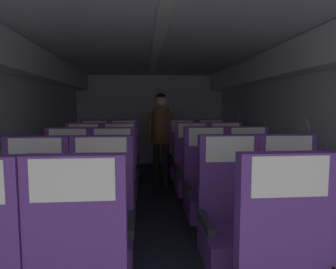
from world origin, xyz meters
TOP-DOWN VIEW (x-y plane):
  - ground at (0.00, 3.73)m, footprint 3.78×7.86m
  - fuselage_shell at (0.00, 4.02)m, footprint 3.66×7.51m
  - seat_b_left_window at (-0.99, 2.51)m, footprint 0.51×0.51m
  - seat_b_left_aisle at (-0.50, 2.52)m, footprint 0.51×0.51m
  - seat_b_right_aisle at (0.98, 2.50)m, footprint 0.51×0.51m
  - seat_b_right_window at (0.49, 2.50)m, footprint 0.51×0.51m
  - seat_c_left_window at (-0.98, 3.42)m, footprint 0.51×0.51m
  - seat_c_left_aisle at (-0.51, 3.41)m, footprint 0.51×0.51m
  - seat_c_right_aisle at (0.98, 3.42)m, footprint 0.51×0.51m
  - seat_c_right_window at (0.51, 3.42)m, footprint 0.51×0.51m
  - seat_d_left_window at (-0.99, 4.29)m, footprint 0.51×0.51m
  - seat_d_left_aisle at (-0.51, 4.30)m, footprint 0.51×0.51m
  - seat_d_right_aisle at (0.99, 4.31)m, footprint 0.51×0.51m
  - seat_d_right_window at (0.50, 4.31)m, footprint 0.51×0.51m
  - seat_e_left_window at (-0.98, 5.19)m, footprint 0.51×0.51m
  - seat_e_left_aisle at (-0.50, 5.19)m, footprint 0.51×0.51m
  - seat_e_right_aisle at (0.99, 5.21)m, footprint 0.51×0.51m
  - seat_e_right_window at (0.49, 5.19)m, footprint 0.51×0.51m
  - flight_attendant at (0.12, 5.33)m, footprint 0.43×0.28m

SIDE VIEW (x-z plane):
  - ground at x=0.00m, z-range -0.02..0.00m
  - seat_b_left_window at x=-0.99m, z-range -0.10..1.09m
  - seat_b_left_aisle at x=-0.50m, z-range -0.10..1.09m
  - seat_b_right_aisle at x=0.98m, z-range -0.10..1.09m
  - seat_b_right_window at x=0.49m, z-range -0.10..1.09m
  - seat_c_left_window at x=-0.98m, z-range -0.10..1.09m
  - seat_c_left_aisle at x=-0.51m, z-range -0.10..1.09m
  - seat_c_right_aisle at x=0.98m, z-range -0.10..1.09m
  - seat_c_right_window at x=0.51m, z-range -0.10..1.09m
  - seat_d_left_window at x=-0.99m, z-range -0.10..1.09m
  - seat_d_left_aisle at x=-0.51m, z-range -0.10..1.09m
  - seat_d_right_aisle at x=0.99m, z-range -0.10..1.09m
  - seat_d_right_window at x=0.50m, z-range -0.10..1.09m
  - seat_e_left_window at x=-0.98m, z-range -0.10..1.09m
  - seat_e_left_aisle at x=-0.50m, z-range -0.10..1.09m
  - seat_e_right_aisle at x=0.99m, z-range -0.10..1.09m
  - seat_e_right_window at x=0.49m, z-range -0.10..1.09m
  - flight_attendant at x=0.12m, z-range 0.19..1.83m
  - fuselage_shell at x=0.00m, z-range 0.49..2.71m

